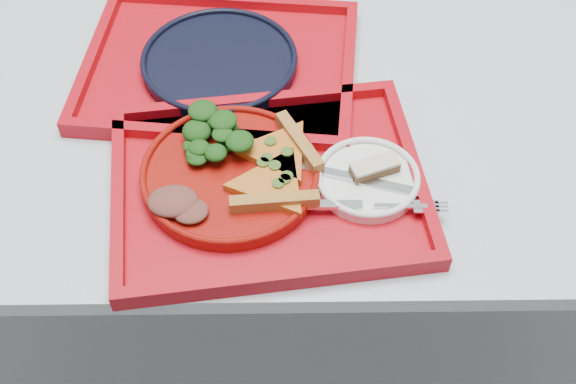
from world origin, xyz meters
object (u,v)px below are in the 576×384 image
object	(u,v)px
tray_far	(220,69)
navy_plate	(220,63)
tray_main	(268,187)
dinner_plate	(231,175)
dessert_bar	(375,168)

from	to	relation	value
tray_far	navy_plate	world-z (taller)	navy_plate
tray_main	dinner_plate	world-z (taller)	dinner_plate
dinner_plate	dessert_bar	xyz separation A→B (m)	(0.21, 0.00, 0.01)
tray_far	dinner_plate	world-z (taller)	dinner_plate
tray_main	dessert_bar	size ratio (longest dim) A/B	5.95
tray_main	navy_plate	world-z (taller)	navy_plate
navy_plate	dessert_bar	world-z (taller)	dessert_bar
tray_far	dessert_bar	xyz separation A→B (m)	(0.24, -0.25, 0.03)
tray_far	dinner_plate	bearing A→B (deg)	-77.40
dinner_plate	navy_plate	xyz separation A→B (m)	(-0.03, 0.25, -0.00)
tray_far	dessert_bar	world-z (taller)	dessert_bar
dessert_bar	tray_far	bearing A→B (deg)	113.64
tray_main	dinner_plate	xyz separation A→B (m)	(-0.05, 0.01, 0.02)
dessert_bar	navy_plate	bearing A→B (deg)	113.64
tray_far	tray_main	bearing A→B (deg)	-65.99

